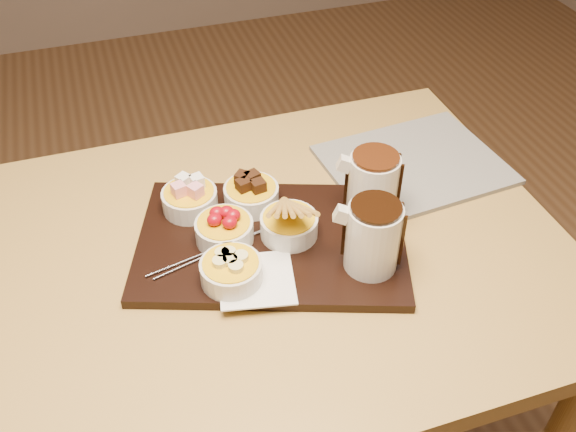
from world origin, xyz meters
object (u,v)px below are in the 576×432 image
object	(u,v)px
serving_board	(272,242)
dining_table	(226,296)
pitcher_milk_chocolate	(373,187)
pitcher_dark_chocolate	(373,238)
bowl_strawberries	(224,231)
newspaper	(414,165)

from	to	relation	value
serving_board	dining_table	bearing A→B (deg)	-158.76
pitcher_milk_chocolate	dining_table	bearing A→B (deg)	-158.38
dining_table	pitcher_dark_chocolate	world-z (taller)	pitcher_dark_chocolate
serving_board	pitcher_dark_chocolate	xyz separation A→B (m)	(0.14, -0.11, 0.07)
bowl_strawberries	serving_board	bearing A→B (deg)	-15.88
dining_table	pitcher_milk_chocolate	size ratio (longest dim) A/B	9.95
newspaper	pitcher_milk_chocolate	bearing A→B (deg)	-146.23
bowl_strawberries	pitcher_dark_chocolate	bearing A→B (deg)	-32.11
bowl_strawberries	pitcher_milk_chocolate	size ratio (longest dim) A/B	0.83
pitcher_milk_chocolate	newspaper	distance (m)	0.21
pitcher_dark_chocolate	newspaper	bearing A→B (deg)	69.21
pitcher_milk_chocolate	newspaper	xyz separation A→B (m)	(0.15, 0.12, -0.07)
dining_table	pitcher_dark_chocolate	distance (m)	0.31
pitcher_dark_chocolate	newspaper	size ratio (longest dim) A/B	0.36
bowl_strawberries	dining_table	bearing A→B (deg)	-114.98
serving_board	pitcher_milk_chocolate	distance (m)	0.20
bowl_strawberries	pitcher_dark_chocolate	size ratio (longest dim) A/B	0.83
serving_board	pitcher_dark_chocolate	bearing A→B (deg)	-19.98
newspaper	dining_table	bearing A→B (deg)	-167.92
bowl_strawberries	newspaper	bearing A→B (deg)	14.34
serving_board	newspaper	bearing A→B (deg)	40.20
dining_table	bowl_strawberries	world-z (taller)	bowl_strawberries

